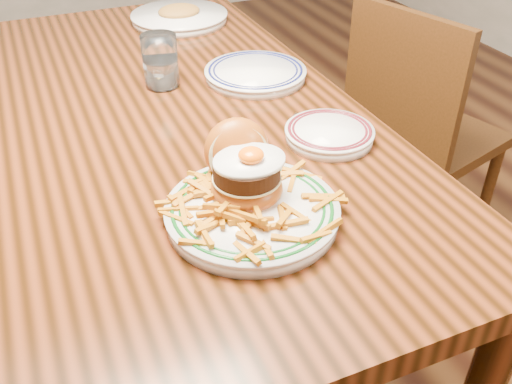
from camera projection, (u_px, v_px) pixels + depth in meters
name	position (u px, v px, depth m)	size (l,w,h in m)	color
floor	(189.00, 329.00, 1.75)	(6.00, 6.00, 0.00)	black
table	(171.00, 143.00, 1.37)	(0.85, 1.60, 0.75)	black
chair_right	(416.00, 129.00, 1.83)	(0.50, 0.50, 0.87)	#43220D
main_plate	(250.00, 196.00, 0.97)	(0.30, 0.31, 0.14)	white
side_plate	(329.00, 133.00, 1.20)	(0.19, 0.19, 0.03)	white
rear_plate	(255.00, 73.00, 1.45)	(0.26, 0.26, 0.03)	white
water_glass	(161.00, 64.00, 1.39)	(0.09, 0.09, 0.13)	white
far_plate	(179.00, 17.00, 1.80)	(0.30, 0.30, 0.05)	white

